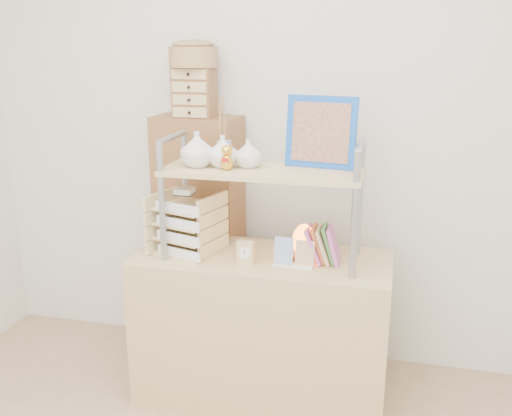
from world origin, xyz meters
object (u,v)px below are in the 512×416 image
(letter_tray, at_px, (186,227))
(salt_lamp, at_px, (304,242))
(desk, at_px, (262,328))
(cabinet, at_px, (200,239))

(letter_tray, distance_m, salt_lamp, 0.56)
(desk, bearing_deg, salt_lamp, 2.39)
(salt_lamp, bearing_deg, desk, -177.61)
(letter_tray, bearing_deg, desk, 3.70)
(salt_lamp, bearing_deg, letter_tray, -176.75)
(cabinet, xyz_separation_m, salt_lamp, (0.63, -0.36, 0.16))
(desk, relative_size, cabinet, 0.89)
(desk, xyz_separation_m, salt_lamp, (0.19, 0.01, 0.46))
(cabinet, height_order, salt_lamp, cabinet)
(desk, relative_size, salt_lamp, 6.90)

